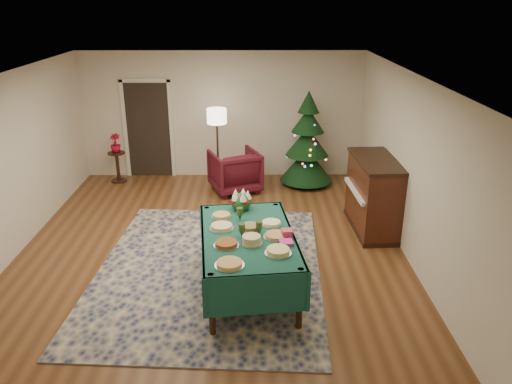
{
  "coord_description": "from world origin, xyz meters",
  "views": [
    {
      "loc": [
        0.64,
        -7.05,
        3.74
      ],
      "look_at": [
        0.7,
        -0.21,
        1.04
      ],
      "focal_mm": 35.0,
      "sensor_mm": 36.0,
      "label": 1
    }
  ],
  "objects_px": {
    "floor_lamp": "(217,121)",
    "potted_plant": "(116,147)",
    "buffet_table": "(248,245)",
    "piano": "(373,196)",
    "side_table": "(118,167)",
    "christmas_tree": "(307,144)",
    "gift_box": "(287,234)",
    "armchair": "(235,169)"
  },
  "relations": [
    {
      "from": "buffet_table",
      "to": "floor_lamp",
      "type": "distance_m",
      "value": 4.11
    },
    {
      "from": "buffet_table",
      "to": "piano",
      "type": "height_order",
      "value": "piano"
    },
    {
      "from": "floor_lamp",
      "to": "piano",
      "type": "xyz_separation_m",
      "value": [
        2.74,
        -2.12,
        -0.78
      ]
    },
    {
      "from": "buffet_table",
      "to": "side_table",
      "type": "distance_m",
      "value": 5.12
    },
    {
      "from": "gift_box",
      "to": "christmas_tree",
      "type": "bearing_deg",
      "value": 80.52
    },
    {
      "from": "buffet_table",
      "to": "side_table",
      "type": "height_order",
      "value": "buffet_table"
    },
    {
      "from": "buffet_table",
      "to": "armchair",
      "type": "relative_size",
      "value": 2.4
    },
    {
      "from": "gift_box",
      "to": "armchair",
      "type": "xyz_separation_m",
      "value": [
        -0.8,
        3.79,
        -0.41
      ]
    },
    {
      "from": "armchair",
      "to": "piano",
      "type": "bearing_deg",
      "value": 120.94
    },
    {
      "from": "gift_box",
      "to": "potted_plant",
      "type": "xyz_separation_m",
      "value": [
        -3.32,
        4.35,
        -0.11
      ]
    },
    {
      "from": "armchair",
      "to": "potted_plant",
      "type": "distance_m",
      "value": 2.6
    },
    {
      "from": "buffet_table",
      "to": "gift_box",
      "type": "bearing_deg",
      "value": -10.26
    },
    {
      "from": "armchair",
      "to": "christmas_tree",
      "type": "height_order",
      "value": "christmas_tree"
    },
    {
      "from": "side_table",
      "to": "christmas_tree",
      "type": "bearing_deg",
      "value": -2.75
    },
    {
      "from": "gift_box",
      "to": "potted_plant",
      "type": "height_order",
      "value": "gift_box"
    },
    {
      "from": "side_table",
      "to": "christmas_tree",
      "type": "height_order",
      "value": "christmas_tree"
    },
    {
      "from": "gift_box",
      "to": "floor_lamp",
      "type": "bearing_deg",
      "value": 105.8
    },
    {
      "from": "floor_lamp",
      "to": "piano",
      "type": "bearing_deg",
      "value": -37.69
    },
    {
      "from": "gift_box",
      "to": "potted_plant",
      "type": "bearing_deg",
      "value": 127.36
    },
    {
      "from": "christmas_tree",
      "to": "armchair",
      "type": "bearing_deg",
      "value": -165.92
    },
    {
      "from": "gift_box",
      "to": "floor_lamp",
      "type": "relative_size",
      "value": 0.08
    },
    {
      "from": "floor_lamp",
      "to": "piano",
      "type": "relative_size",
      "value": 1.11
    },
    {
      "from": "buffet_table",
      "to": "gift_box",
      "type": "distance_m",
      "value": 0.56
    },
    {
      "from": "floor_lamp",
      "to": "gift_box",
      "type": "bearing_deg",
      "value": -74.2
    },
    {
      "from": "potted_plant",
      "to": "piano",
      "type": "distance_m",
      "value": 5.47
    },
    {
      "from": "gift_box",
      "to": "potted_plant",
      "type": "relative_size",
      "value": 0.33
    },
    {
      "from": "buffet_table",
      "to": "piano",
      "type": "distance_m",
      "value": 2.81
    },
    {
      "from": "buffet_table",
      "to": "potted_plant",
      "type": "bearing_deg",
      "value": 123.46
    },
    {
      "from": "potted_plant",
      "to": "gift_box",
      "type": "bearing_deg",
      "value": -52.64
    },
    {
      "from": "side_table",
      "to": "buffet_table",
      "type": "bearing_deg",
      "value": -56.54
    },
    {
      "from": "floor_lamp",
      "to": "side_table",
      "type": "height_order",
      "value": "floor_lamp"
    },
    {
      "from": "side_table",
      "to": "armchair",
      "type": "bearing_deg",
      "value": -12.67
    },
    {
      "from": "gift_box",
      "to": "armchair",
      "type": "relative_size",
      "value": 0.14
    },
    {
      "from": "floor_lamp",
      "to": "potted_plant",
      "type": "relative_size",
      "value": 4.1
    },
    {
      "from": "potted_plant",
      "to": "piano",
      "type": "height_order",
      "value": "piano"
    },
    {
      "from": "gift_box",
      "to": "side_table",
      "type": "relative_size",
      "value": 0.2
    },
    {
      "from": "armchair",
      "to": "floor_lamp",
      "type": "xyz_separation_m",
      "value": [
        -0.36,
        0.29,
        0.93
      ]
    },
    {
      "from": "buffet_table",
      "to": "side_table",
      "type": "relative_size",
      "value": 3.44
    },
    {
      "from": "armchair",
      "to": "potted_plant",
      "type": "relative_size",
      "value": 2.33
    },
    {
      "from": "buffet_table",
      "to": "gift_box",
      "type": "relative_size",
      "value": 16.98
    },
    {
      "from": "gift_box",
      "to": "side_table",
      "type": "height_order",
      "value": "gift_box"
    },
    {
      "from": "gift_box",
      "to": "piano",
      "type": "xyz_separation_m",
      "value": [
        1.59,
        1.96,
        -0.26
      ]
    }
  ]
}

